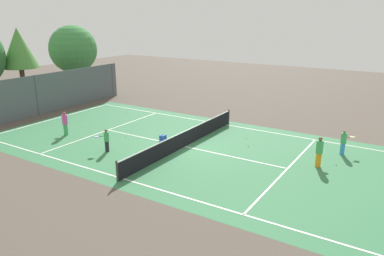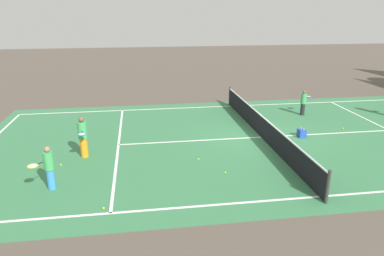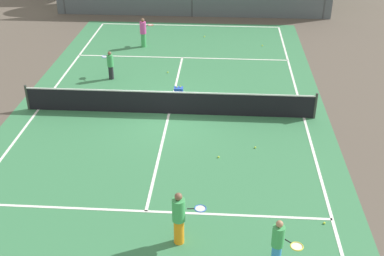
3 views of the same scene
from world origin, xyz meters
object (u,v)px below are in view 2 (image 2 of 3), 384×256
(tennis_ball_2, at_px, (103,208))
(tennis_ball_6, at_px, (343,128))
(player_3, at_px, (49,167))
(tennis_ball_3, at_px, (199,159))
(player_0, at_px, (303,102))
(tennis_ball_0, at_px, (225,173))
(tennis_ball_1, at_px, (61,165))
(ball_crate, at_px, (302,133))
(player_2, at_px, (83,137))

(tennis_ball_2, relative_size, tennis_ball_6, 1.00)
(tennis_ball_6, bearing_deg, player_3, -71.58)
(tennis_ball_2, height_order, tennis_ball_6, same)
(tennis_ball_3, bearing_deg, player_3, -72.79)
(player_0, distance_m, tennis_ball_0, 8.87)
(tennis_ball_2, bearing_deg, tennis_ball_0, 113.79)
(player_0, distance_m, tennis_ball_1, 12.88)
(ball_crate, xyz_separation_m, tennis_ball_0, (3.20, -4.34, -0.15))
(player_0, relative_size, player_2, 0.83)
(tennis_ball_2, bearing_deg, player_0, 129.82)
(tennis_ball_1, bearing_deg, tennis_ball_6, 100.59)
(tennis_ball_1, xyz_separation_m, tennis_ball_2, (3.38, 1.82, 0.00))
(ball_crate, bearing_deg, player_3, -71.24)
(tennis_ball_6, bearing_deg, tennis_ball_2, -62.19)
(player_3, relative_size, tennis_ball_3, 22.35)
(player_3, height_order, tennis_ball_1, player_3)
(player_0, bearing_deg, tennis_ball_3, -51.86)
(ball_crate, xyz_separation_m, tennis_ball_1, (1.62, -10.26, -0.15))
(tennis_ball_1, distance_m, tennis_ball_6, 12.97)
(player_0, xyz_separation_m, tennis_ball_0, (6.56, -5.93, -0.68))
(tennis_ball_3, bearing_deg, tennis_ball_6, 109.22)
(ball_crate, xyz_separation_m, tennis_ball_3, (1.88, -5.08, -0.15))
(player_0, height_order, player_3, player_3)
(tennis_ball_0, height_order, tennis_ball_3, same)
(player_0, distance_m, player_2, 11.87)
(player_2, relative_size, tennis_ball_1, 25.07)
(player_2, bearing_deg, player_0, 111.04)
(tennis_ball_0, distance_m, tennis_ball_6, 7.89)
(player_2, xyz_separation_m, tennis_ball_1, (0.73, -0.78, -0.82))
(ball_crate, height_order, tennis_ball_0, ball_crate)
(player_2, relative_size, tennis_ball_0, 25.07)
(player_3, bearing_deg, tennis_ball_2, 49.03)
(player_3, xyz_separation_m, ball_crate, (-3.47, 10.21, -0.58))
(player_0, height_order, ball_crate, player_0)
(player_0, relative_size, tennis_ball_3, 20.72)
(tennis_ball_1, bearing_deg, tennis_ball_0, 75.13)
(player_0, xyz_separation_m, tennis_ball_2, (8.37, -10.03, -0.68))
(tennis_ball_3, xyz_separation_m, tennis_ball_6, (-2.64, 7.57, 0.00))
(player_0, height_order, tennis_ball_2, player_0)
(player_2, distance_m, tennis_ball_1, 1.35)
(tennis_ball_0, bearing_deg, tennis_ball_2, -66.21)
(tennis_ball_0, xyz_separation_m, tennis_ball_3, (-1.32, -0.74, 0.00))
(tennis_ball_0, distance_m, tennis_ball_3, 1.51)
(player_2, distance_m, player_3, 2.67)
(tennis_ball_3, distance_m, tennis_ball_6, 8.02)
(ball_crate, relative_size, tennis_ball_1, 6.45)
(player_0, distance_m, tennis_ball_2, 13.08)
(tennis_ball_3, relative_size, tennis_ball_6, 1.00)
(player_3, xyz_separation_m, tennis_ball_2, (1.54, 1.77, -0.73))
(ball_crate, height_order, tennis_ball_6, ball_crate)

